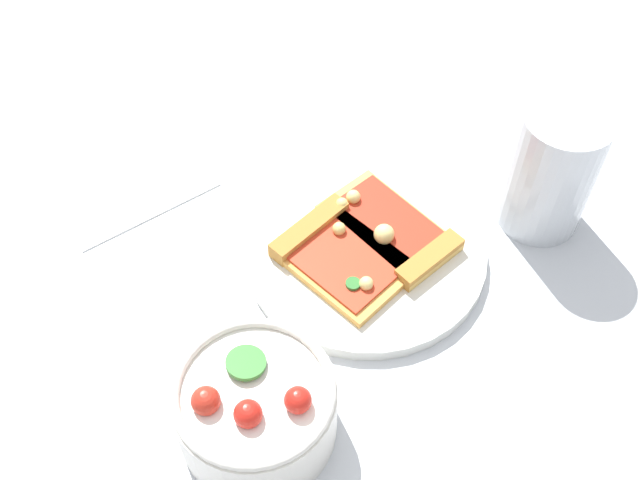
# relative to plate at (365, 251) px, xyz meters

# --- Properties ---
(ground_plane) EXTENTS (2.40, 2.40, 0.00)m
(ground_plane) POSITION_rel_plate_xyz_m (-0.01, 0.01, -0.01)
(ground_plane) COLOR silver
(ground_plane) RESTS_ON ground
(plate) EXTENTS (0.23, 0.23, 0.01)m
(plate) POSITION_rel_plate_xyz_m (0.00, 0.00, 0.00)
(plate) COLOR silver
(plate) RESTS_ON ground_plane
(pizza_slice_near) EXTENTS (0.14, 0.09, 0.03)m
(pizza_slice_near) POSITION_rel_plate_xyz_m (-0.01, -0.03, 0.01)
(pizza_slice_near) COLOR #E5B256
(pizza_slice_near) RESTS_ON plate
(pizza_slice_far) EXTENTS (0.12, 0.10, 0.02)m
(pizza_slice_far) POSITION_rel_plate_xyz_m (0.01, 0.03, 0.01)
(pizza_slice_far) COLOR gold
(pizza_slice_far) RESTS_ON plate
(salad_bowl) EXTENTS (0.13, 0.13, 0.08)m
(salad_bowl) POSITION_rel_plate_xyz_m (-0.04, 0.20, 0.03)
(salad_bowl) COLOR white
(salad_bowl) RESTS_ON ground_plane
(soda_glass) EXTENTS (0.08, 0.08, 0.13)m
(soda_glass) POSITION_rel_plate_xyz_m (-0.10, -0.15, 0.05)
(soda_glass) COLOR silver
(soda_glass) RESTS_ON ground_plane
(paper_napkin) EXTENTS (0.19, 0.19, 0.00)m
(paper_napkin) POSITION_rel_plate_xyz_m (0.27, 0.08, -0.01)
(paper_napkin) COLOR white
(paper_napkin) RESTS_ON ground_plane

